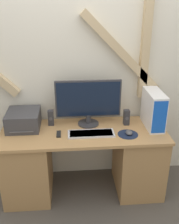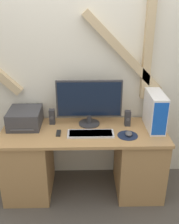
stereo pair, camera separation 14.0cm
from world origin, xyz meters
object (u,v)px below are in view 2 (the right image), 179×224
monitor (89,101)px  printer (25,118)px  computer_tower (155,111)px  speaker_left (52,117)px  mouse (129,134)px  keyboard (91,134)px  speaker_right (128,118)px  remote_control (58,133)px

monitor → printer: 0.68m
computer_tower → speaker_left: computer_tower is taller
mouse → speaker_left: size_ratio=0.53×
speaker_left → computer_tower: bearing=-6.1°
keyboard → mouse: (0.37, -0.03, 0.01)m
keyboard → speaker_left: bearing=148.4°
keyboard → printer: printer is taller
keyboard → speaker_left: speaker_left is taller
speaker_right → keyboard: bearing=-153.8°
monitor → speaker_right: (0.39, -0.04, -0.18)m
mouse → speaker_left: 0.81m
monitor → printer: monitor is taller
monitor → keyboard: bearing=-87.5°
keyboard → mouse: 0.37m
monitor → speaker_left: monitor is taller
keyboard → speaker_right: size_ratio=2.79×
keyboard → monitor: bearing=92.5°
keyboard → speaker_right: speaker_right is taller
keyboard → remote_control: keyboard is taller
printer → remote_control: printer is taller
computer_tower → speaker_right: bearing=167.6°
monitor → mouse: monitor is taller
keyboard → printer: size_ratio=1.28×
mouse → printer: 1.06m
computer_tower → remote_control: (-0.96, -0.11, -0.18)m
mouse → printer: printer is taller
printer → speaker_left: 0.27m
printer → speaker_right: bearing=-0.9°
monitor → printer: (-0.66, -0.02, -0.17)m
monitor → computer_tower: size_ratio=1.72×
keyboard → remote_control: (-0.31, 0.02, -0.00)m
computer_tower → speaker_right: 0.29m
printer → computer_tower: bearing=-3.2°
keyboard → speaker_left: size_ratio=2.79×
keyboard → computer_tower: size_ratio=1.17×
monitor → speaker_left: (-0.39, 0.02, -0.18)m
speaker_right → speaker_left: bearing=176.0°
printer → remote_control: (0.35, -0.18, -0.08)m
monitor → mouse: bearing=-35.0°
keyboard → computer_tower: (0.64, 0.13, 0.17)m
speaker_left → monitor: bearing=-2.3°
keyboard → remote_control: bearing=176.2°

